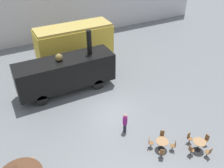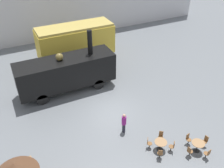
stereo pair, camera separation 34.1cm
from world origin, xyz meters
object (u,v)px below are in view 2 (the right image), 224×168
cafe_table_near (198,145)px  cafe_table_mid (161,144)px  cafe_chair_0 (205,141)px  passenger_coach_vintage (76,41)px  visitor_person (124,122)px  steam_locomotive (66,72)px

cafe_table_near → cafe_table_mid: bearing=150.8°
cafe_chair_0 → cafe_table_near: bearing=0.0°
passenger_coach_vintage → cafe_chair_0: bearing=-76.5°
cafe_chair_0 → visitor_person: (-4.35, 3.68, 0.40)m
passenger_coach_vintage → cafe_chair_0: (3.73, -15.50, -1.96)m
passenger_coach_vintage → steam_locomotive: size_ratio=0.92×
passenger_coach_vintage → cafe_chair_0: size_ratio=9.08×
cafe_table_mid → cafe_chair_0: size_ratio=0.97×
visitor_person → cafe_table_mid: bearing=-61.7°
steam_locomotive → passenger_coach_vintage: bearing=61.6°
steam_locomotive → cafe_table_mid: size_ratio=10.15×
passenger_coach_vintage → steam_locomotive: 5.45m
passenger_coach_vintage → cafe_table_near: size_ratio=9.18×
passenger_coach_vintage → steam_locomotive: bearing=-118.4°
cafe_table_near → visitor_person: visitor_person is taller
passenger_coach_vintage → cafe_table_mid: bearing=-86.9°
cafe_table_mid → cafe_chair_0: 3.14m
cafe_table_mid → passenger_coach_vintage: bearing=93.1°
cafe_table_mid → visitor_person: bearing=118.3°
cafe_table_mid → cafe_chair_0: cafe_chair_0 is taller
steam_locomotive → cafe_table_near: 12.25m
steam_locomotive → cafe_table_near: steam_locomotive is taller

